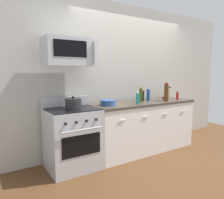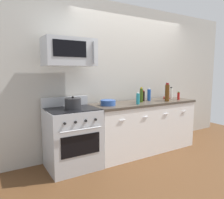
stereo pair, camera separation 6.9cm
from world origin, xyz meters
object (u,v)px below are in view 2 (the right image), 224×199
object	(u,v)px
bottle_soda_blue	(149,95)
bottle_hot_sauce_red	(178,96)
bottle_wine_amber	(167,93)
bowl_red_small	(166,98)
microwave	(69,52)
bowl_blue_mixing	(108,102)
bottle_dish_soap	(138,99)
stockpot	(73,104)
bottle_olive_oil	(141,95)
bottle_soy_sauce_dark	(143,96)
range_oven	(72,138)
bottle_vinegar_white	(171,93)
bottle_wine_green	(167,92)

from	to	relation	value
bottle_soda_blue	bottle_hot_sauce_red	size ratio (longest dim) A/B	1.52
bottle_wine_amber	bowl_red_small	distance (m)	0.40
microwave	bottle_soda_blue	size ratio (longest dim) A/B	3.15
bowl_blue_mixing	bottle_dish_soap	bearing A→B (deg)	-17.86
bowl_blue_mixing	stockpot	bearing A→B (deg)	-176.82
stockpot	bottle_olive_oil	bearing A→B (deg)	1.41
bottle_dish_soap	microwave	bearing A→B (deg)	168.66
bottle_soy_sauce_dark	stockpot	xyz separation A→B (m)	(-1.43, -0.12, -0.01)
range_oven	bottle_hot_sauce_red	size ratio (longest dim) A/B	6.86
bottle_hot_sauce_red	bowl_blue_mixing	bearing A→B (deg)	176.17
range_oven	bottle_olive_oil	size ratio (longest dim) A/B	3.95
bowl_blue_mixing	bottle_hot_sauce_red	bearing A→B (deg)	-3.83
bottle_vinegar_white	bottle_soy_sauce_dark	world-z (taller)	bottle_vinegar_white
bottle_soy_sauce_dark	bottle_vinegar_white	bearing A→B (deg)	2.24
bottle_wine_amber	bottle_wine_green	world-z (taller)	bottle_wine_amber
bottle_soda_blue	bowl_blue_mixing	xyz separation A→B (m)	(-0.96, -0.09, -0.07)
bottle_wine_green	bowl_red_small	distance (m)	0.26
bottle_wine_green	bowl_blue_mixing	size ratio (longest dim) A/B	1.36
bottle_wine_green	bowl_red_small	world-z (taller)	bottle_wine_green
bottle_dish_soap	bowl_red_small	world-z (taller)	bottle_dish_soap
microwave	stockpot	xyz separation A→B (m)	(-0.00, -0.10, -0.75)
bottle_soda_blue	microwave	bearing A→B (deg)	-178.96
bottle_hot_sauce_red	bowl_red_small	distance (m)	0.25
bottle_soda_blue	bottle_wine_amber	bearing A→B (deg)	-49.18
bowl_blue_mixing	stockpot	world-z (taller)	stockpot
range_oven	bottle_vinegar_white	distance (m)	2.26
bottle_wine_green	stockpot	bearing A→B (deg)	179.63
bottle_dish_soap	stockpot	distance (m)	1.12
bottle_olive_oil	bowl_blue_mixing	world-z (taller)	bottle_olive_oil
bottle_dish_soap	bottle_olive_oil	size ratio (longest dim) A/B	0.75
bowl_blue_mixing	bottle_olive_oil	bearing A→B (deg)	-0.17
bottle_hot_sauce_red	bottle_olive_oil	world-z (taller)	bottle_olive_oil
bowl_blue_mixing	bottle_wine_amber	bearing A→B (deg)	-7.79
stockpot	bottle_dish_soap	bearing A→B (deg)	-6.41
bottle_wine_amber	bottle_hot_sauce_red	xyz separation A→B (m)	(0.37, 0.06, -0.09)
microwave	bottle_dish_soap	bearing A→B (deg)	-11.34
bottle_soda_blue	bottle_wine_green	world-z (taller)	bottle_wine_green
bottle_vinegar_white	bowl_red_small	distance (m)	0.16
bottle_soda_blue	bottle_olive_oil	xyz separation A→B (m)	(-0.26, -0.09, 0.02)
bottle_soda_blue	bottle_dish_soap	distance (m)	0.53
bottle_wine_amber	bowl_blue_mixing	distance (m)	1.19
bottle_vinegar_white	bottle_wine_green	distance (m)	0.33
bottle_vinegar_white	bottle_hot_sauce_red	bearing A→B (deg)	-96.46
bottle_soy_sauce_dark	bowl_red_small	distance (m)	0.63
bottle_soda_blue	bowl_red_small	size ratio (longest dim) A/B	1.96
bottle_wine_amber	bowl_blue_mixing	world-z (taller)	bottle_wine_amber
bottle_soda_blue	bottle_wine_green	bearing A→B (deg)	-22.82
bottle_wine_amber	bottle_wine_green	size ratio (longest dim) A/B	1.01
bottle_wine_green	range_oven	bearing A→B (deg)	178.03
microwave	bottle_hot_sauce_red	distance (m)	2.30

